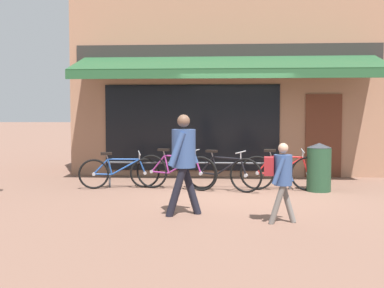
% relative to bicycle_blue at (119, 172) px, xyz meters
% --- Properties ---
extents(ground_plane, '(160.00, 160.00, 0.00)m').
position_rel_bicycle_blue_xyz_m(ground_plane, '(2.51, -0.40, -0.35)').
color(ground_plane, brown).
extents(shop_front, '(8.13, 4.59, 5.23)m').
position_rel_bicycle_blue_xyz_m(shop_front, '(2.31, 3.67, 2.26)').
color(shop_front, '#9E7056').
rests_on(shop_front, ground_plane).
extents(bike_rack_rail, '(3.99, 0.04, 0.57)m').
position_rel_bicycle_blue_xyz_m(bike_rack_rail, '(1.70, 0.15, 0.13)').
color(bike_rack_rail, '#47494F').
rests_on(bike_rack_rail, ground_plane).
extents(bicycle_blue, '(1.71, 0.58, 0.80)m').
position_rel_bicycle_blue_xyz_m(bicycle_blue, '(0.00, 0.00, 0.00)').
color(bicycle_blue, black).
rests_on(bicycle_blue, ground_plane).
extents(bicycle_purple, '(1.79, 0.65, 0.87)m').
position_rel_bicycle_blue_xyz_m(bicycle_purple, '(1.22, -0.06, 0.04)').
color(bicycle_purple, black).
rests_on(bicycle_purple, ground_plane).
extents(bicycle_black, '(1.60, 0.79, 0.85)m').
position_rel_bicycle_blue_xyz_m(bicycle_black, '(2.22, -0.18, 0.03)').
color(bicycle_black, black).
rests_on(bicycle_black, ground_plane).
extents(bicycle_red, '(1.77, 0.52, 0.87)m').
position_rel_bicycle_blue_xyz_m(bicycle_red, '(3.46, -0.04, 0.04)').
color(bicycle_red, black).
rests_on(bicycle_red, ground_plane).
extents(pedestrian_adult, '(0.56, 0.62, 1.61)m').
position_rel_bicycle_blue_xyz_m(pedestrian_adult, '(1.61, -2.63, 0.61)').
color(pedestrian_adult, black).
rests_on(pedestrian_adult, ground_plane).
extents(pedestrian_child, '(0.50, 0.40, 1.19)m').
position_rel_bicycle_blue_xyz_m(pedestrian_child, '(3.08, -3.08, 0.38)').
color(pedestrian_child, slate).
rests_on(pedestrian_child, ground_plane).
extents(litter_bin, '(0.50, 0.50, 1.01)m').
position_rel_bicycle_blue_xyz_m(litter_bin, '(4.21, -0.08, 0.15)').
color(litter_bin, '#23472D').
rests_on(litter_bin, ground_plane).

